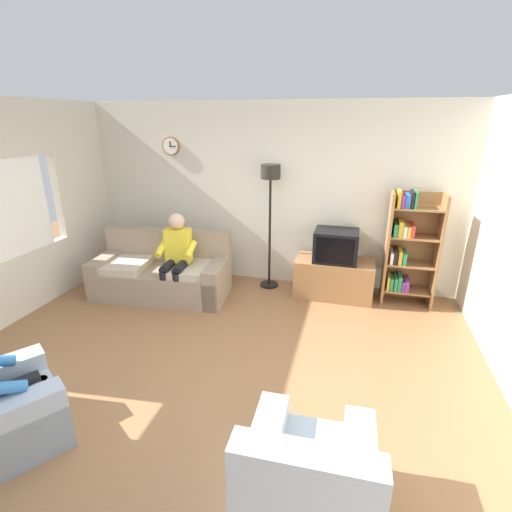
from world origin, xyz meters
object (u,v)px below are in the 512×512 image
Objects in this scene: bookshelf at (408,247)px; floor_lamp at (270,193)px; tv at (336,246)px; person_on_couch at (176,253)px; armchair_near_bookshelf at (308,485)px; tv_stand at (334,278)px; couch at (163,274)px.

bookshelf is 0.86× the size of floor_lamp.
person_on_couch is (-2.12, -0.67, -0.08)m from tv.
tv is at bearing 17.54° from person_on_couch.
tv is 1.20m from floor_lamp.
person_on_couch is at bearing 129.11° from armchair_near_bookshelf.
bookshelf reaches higher than tv_stand.
floor_lamp reaches higher than person_on_couch.
bookshelf is 2.04m from floor_lamp.
couch reaches higher than tv_stand.
tv is at bearing -90.00° from tv_stand.
bookshelf is at bearing 10.98° from couch.
bookshelf is (0.95, 0.09, 0.03)m from tv.
bookshelf is (3.37, 0.65, 0.49)m from couch.
armchair_near_bookshelf is (0.09, -3.39, -0.49)m from tv.
tv_stand is at bearing 18.13° from person_on_couch.
person_on_couch is at bearing -145.19° from floor_lamp.
floor_lamp is at bearing 172.82° from tv.
bookshelf is at bearing 4.18° from tv_stand.
tv_stand is 3.41m from armchair_near_bookshelf.
couch is 3.29× the size of tv.
couch is at bearing -154.64° from floor_lamp.
couch is at bearing -166.97° from tv.
tv_stand is at bearing 13.58° from couch.
person_on_couch reaches higher than armchair_near_bookshelf.
floor_lamp is (1.44, 0.68, 1.14)m from couch.
floor_lamp is 3.85m from armchair_near_bookshelf.
tv_stand is 1.83× the size of tv.
floor_lamp is at bearing 174.23° from tv_stand.
couch is 2.20× the size of armchair_near_bookshelf.
tv_stand is at bearing 90.00° from tv.
armchair_near_bookshelf is at bearing -73.11° from floor_lamp.
floor_lamp is 1.49× the size of person_on_couch.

